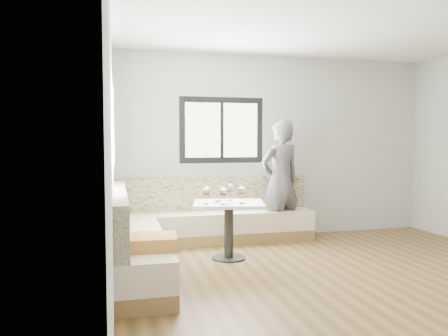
# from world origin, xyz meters

# --- Properties ---
(room) EXTENTS (5.01, 5.01, 2.81)m
(room) POSITION_xyz_m (-0.08, 0.08, 1.41)
(room) COLOR brown
(room) RESTS_ON ground
(banquette) EXTENTS (2.90, 2.80, 0.95)m
(banquette) POSITION_xyz_m (-1.59, 1.62, 0.33)
(banquette) COLOR olive
(banquette) RESTS_ON ground
(table) EXTENTS (1.00, 0.86, 0.72)m
(table) POSITION_xyz_m (-1.10, 1.31, 0.54)
(table) COLOR black
(table) RESTS_ON ground
(person) EXTENTS (0.74, 0.58, 1.79)m
(person) POSITION_xyz_m (-0.08, 2.15, 0.90)
(person) COLOR #514D55
(person) RESTS_ON ground
(olive_ramekin) EXTENTS (0.09, 0.09, 0.04)m
(olive_ramekin) POSITION_xyz_m (-1.24, 1.33, 0.73)
(olive_ramekin) COLOR white
(olive_ramekin) RESTS_ON table
(wine_glass_a) EXTENTS (0.10, 0.10, 0.22)m
(wine_glass_a) POSITION_xyz_m (-1.40, 1.23, 0.87)
(wine_glass_a) COLOR white
(wine_glass_a) RESTS_ON table
(wine_glass_b) EXTENTS (0.10, 0.10, 0.22)m
(wine_glass_b) POSITION_xyz_m (-1.21, 1.12, 0.87)
(wine_glass_b) COLOR white
(wine_glass_b) RESTS_ON table
(wine_glass_c) EXTENTS (0.10, 0.10, 0.22)m
(wine_glass_c) POSITION_xyz_m (-0.97, 1.17, 0.87)
(wine_glass_c) COLOR white
(wine_glass_c) RESTS_ON table
(wine_glass_d) EXTENTS (0.10, 0.10, 0.22)m
(wine_glass_d) POSITION_xyz_m (-1.05, 1.42, 0.87)
(wine_glass_d) COLOR white
(wine_glass_d) RESTS_ON table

